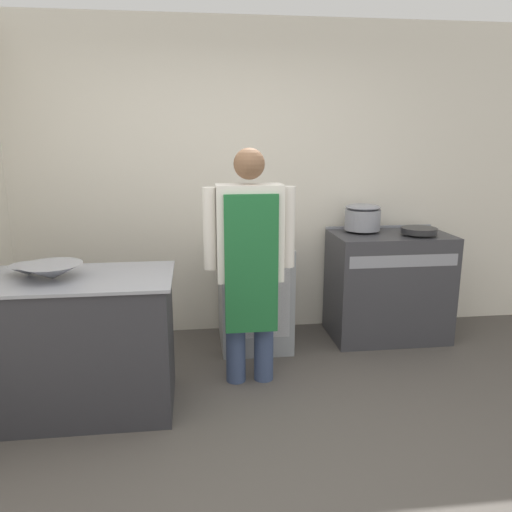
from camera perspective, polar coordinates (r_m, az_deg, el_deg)
The scene contains 10 objects.
ground_plane at distance 2.81m, azimuth 1.35°, elevation -24.52°, with size 14.00×14.00×0.00m, color #4C4742.
wall_back at distance 4.41m, azimuth -2.80°, elevation 8.49°, with size 8.00×0.05×2.70m.
prep_counter at distance 3.43m, azimuth -20.65°, elevation -9.44°, with size 1.34×0.70×0.89m.
stove at distance 4.51m, azimuth 14.83°, elevation -3.28°, with size 0.99×0.61×0.95m.
fridge_unit at distance 4.23m, azimuth -0.21°, elevation -4.36°, with size 0.57×0.67×0.87m.
person_cook at distance 3.43m, azimuth -0.74°, elevation 0.18°, with size 0.63×0.24×1.66m.
mixing_bowl at distance 3.26m, azimuth -22.29°, elevation -1.66°, with size 0.37×0.37×0.09m.
small_bowl at distance 3.42m, azimuth -24.58°, elevation -1.46°, with size 0.24×0.24×0.06m.
stock_pot at distance 4.41m, azimuth 12.08°, elevation 4.40°, with size 0.31×0.31×0.23m.
saute_pan at distance 4.38m, azimuth 18.13°, elevation 2.79°, with size 0.30×0.30×0.05m.
Camera 1 is at (-0.34, -2.19, 1.72)m, focal length 35.00 mm.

